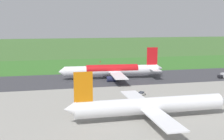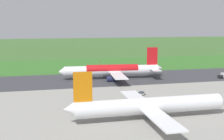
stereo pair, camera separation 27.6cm
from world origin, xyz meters
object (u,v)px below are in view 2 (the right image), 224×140
at_px(no_stopping_sign, 100,63).
at_px(traffic_cone_orange, 96,66).
at_px(service_car_followme, 141,94).
at_px(airliner_main, 113,70).
at_px(service_truck_baggage, 224,75).
at_px(airliner_parked_mid, 149,105).

xyz_separation_m(no_stopping_sign, traffic_cone_orange, (3.96, 5.54, -1.28)).
height_order(no_stopping_sign, traffic_cone_orange, no_stopping_sign).
distance_m(no_stopping_sign, traffic_cone_orange, 6.93).
distance_m(service_car_followme, traffic_cone_orange, 79.90).
bearing_deg(no_stopping_sign, airliner_main, 86.80).
xyz_separation_m(airliner_main, service_truck_baggage, (-56.45, 11.51, -2.95)).
relative_size(service_car_followme, no_stopping_sign, 1.64).
height_order(airliner_parked_mid, service_truck_baggage, airliner_parked_mid).
bearing_deg(service_car_followme, traffic_cone_orange, -87.01).
distance_m(airliner_parked_mid, no_stopping_sign, 112.16).
xyz_separation_m(airliner_parked_mid, service_car_followme, (-6.61, -26.61, -3.24)).
height_order(airliner_main, service_car_followme, airliner_main).
bearing_deg(airliner_main, service_truck_baggage, 168.48).
relative_size(service_car_followme, traffic_cone_orange, 7.82).
bearing_deg(no_stopping_sign, airliner_parked_mid, 86.72).
bearing_deg(service_truck_baggage, service_car_followme, 25.43).
bearing_deg(no_stopping_sign, service_car_followme, 90.13).
bearing_deg(service_car_followme, airliner_parked_mid, 76.05).
xyz_separation_m(airliner_parked_mid, no_stopping_sign, (-6.41, -111.94, -2.53)).
bearing_deg(service_truck_baggage, traffic_cone_orange, -43.28).
distance_m(airliner_parked_mid, traffic_cone_orange, 106.50).
relative_size(airliner_parked_mid, service_truck_baggage, 8.44).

